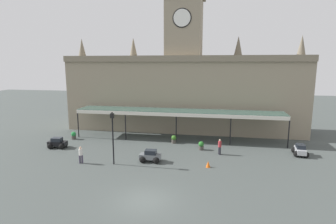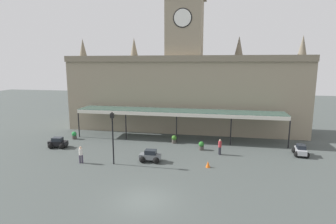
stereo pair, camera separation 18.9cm
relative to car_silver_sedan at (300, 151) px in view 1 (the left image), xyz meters
name	(u,v)px [view 1 (the left image)]	position (x,y,z in m)	size (l,w,h in m)	color
ground_plane	(145,201)	(-13.48, -12.18, -0.50)	(140.00, 140.00, 0.00)	#444A48
station_building	(184,87)	(-13.48, 9.38, 5.61)	(32.67, 6.85, 19.14)	gray
entrance_canopy	(178,112)	(-13.48, 3.74, 3.06)	(25.84, 3.26, 3.71)	#38564C
car_silver_sedan	(300,151)	(0.00, 0.00, 0.00)	(1.62, 2.11, 1.19)	#B2B5BA
car_black_sedan	(58,144)	(-26.42, -2.21, 0.00)	(2.13, 1.65, 1.19)	black
car_grey_sedan	(150,157)	(-14.96, -4.61, 0.00)	(2.07, 1.56, 1.19)	slate
pedestrian_near_entrance	(220,146)	(-8.28, -1.25, 0.41)	(0.34, 0.37, 1.67)	black
pedestrian_beside_cars	(81,154)	(-21.43, -6.24, 0.41)	(0.38, 0.34, 1.67)	#3F384C
victorian_lamppost	(113,132)	(-18.23, -5.91, 2.64)	(0.30, 0.30, 5.07)	black
traffic_cone	(208,164)	(-9.34, -5.09, -0.21)	(0.40, 0.40, 0.59)	orange
planter_near_kerb	(201,146)	(-10.30, -0.01, -0.01)	(0.60, 0.60, 0.96)	#47423D
planter_forecourt_centre	(174,139)	(-13.69, 2.01, -0.01)	(0.60, 0.60, 0.96)	#47423D
planter_by_canopy	(74,135)	(-26.47, 1.43, -0.01)	(0.60, 0.60, 0.96)	#47423D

